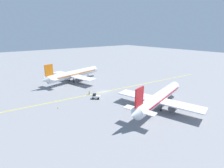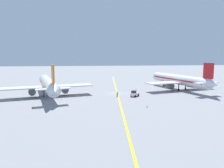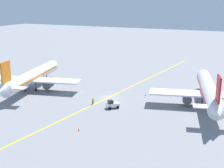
{
  "view_description": "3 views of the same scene",
  "coord_description": "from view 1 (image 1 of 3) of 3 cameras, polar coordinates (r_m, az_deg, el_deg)",
  "views": [
    {
      "loc": [
        56.48,
        -39.86,
        23.95
      ],
      "look_at": [
        2.35,
        2.67,
        3.51
      ],
      "focal_mm": 28.0,
      "sensor_mm": 36.0,
      "label": 1
    },
    {
      "loc": [
        -11.04,
        -73.41,
        12.94
      ],
      "look_at": [
        -1.65,
        1.36,
        3.06
      ],
      "focal_mm": 35.0,
      "sensor_mm": 36.0,
      "label": 2
    },
    {
      "loc": [
        34.61,
        -69.04,
        24.45
      ],
      "look_at": [
        -0.37,
        3.17,
        2.89
      ],
      "focal_mm": 50.0,
      "sensor_mm": 36.0,
      "label": 3
    }
  ],
  "objects": [
    {
      "name": "traffic_cone_near_nose",
      "position": [
        60.13,
        -17.27,
        -7.44
      ],
      "size": [
        0.32,
        0.32,
        0.55
      ],
      "primitive_type": "cone",
      "color": "orange",
      "rests_on": "ground"
    },
    {
      "name": "apron_yellow_centreline",
      "position": [
        73.16,
        -2.79,
        -2.59
      ],
      "size": [
        12.75,
        119.4,
        0.01
      ],
      "primitive_type": "cube",
      "rotation": [
        0.0,
        0.0,
        -0.1
      ],
      "color": "yellow",
      "rests_on": "ground"
    },
    {
      "name": "airplane_adjacent_stand",
      "position": [
        58.34,
        15.08,
        -4.36
      ],
      "size": [
        28.39,
        35.04,
        10.6
      ],
      "color": "white",
      "rests_on": "ground"
    },
    {
      "name": "ground_crew_worker",
      "position": [
        70.35,
        -7.46,
        -2.72
      ],
      "size": [
        0.58,
        0.22,
        1.68
      ],
      "color": "#23232D",
      "rests_on": "ground"
    },
    {
      "name": "airplane_at_gate",
      "position": [
        89.91,
        -12.45,
        3.13
      ],
      "size": [
        28.41,
        35.09,
        10.6
      ],
      "color": "silver",
      "rests_on": "ground"
    },
    {
      "name": "baggage_tug_white",
      "position": [
        65.74,
        -5.33,
        -4.06
      ],
      "size": [
        3.19,
        3.17,
        2.11
      ],
      "color": "white",
      "rests_on": "ground"
    },
    {
      "name": "traffic_cone_mid_apron",
      "position": [
        70.77,
        5.05,
        -3.07
      ],
      "size": [
        0.32,
        0.32,
        0.55
      ],
      "primitive_type": "cone",
      "color": "orange",
      "rests_on": "ground"
    },
    {
      "name": "ground_plane",
      "position": [
        73.16,
        -2.79,
        -2.59
      ],
      "size": [
        400.0,
        400.0,
        0.0
      ],
      "primitive_type": "plane",
      "color": "gray"
    }
  ]
}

